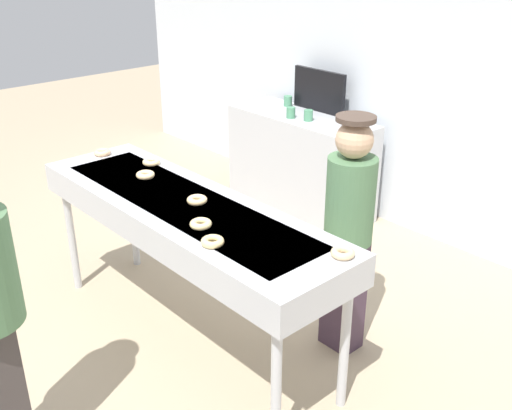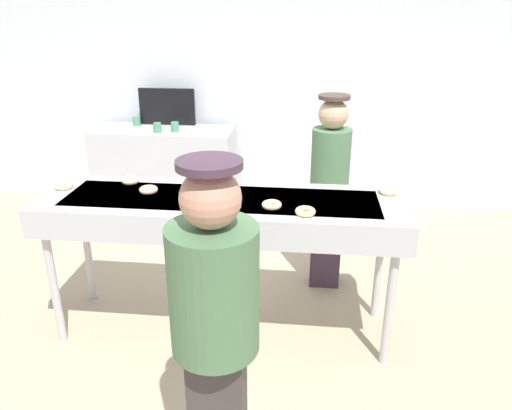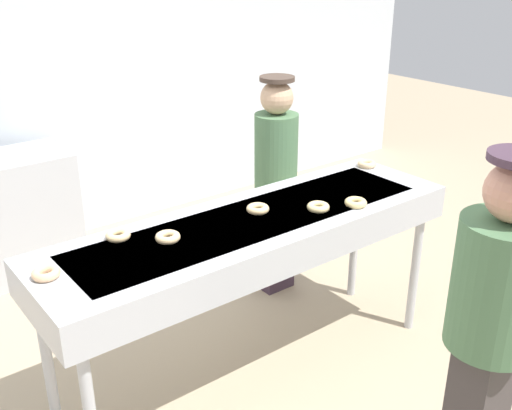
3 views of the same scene
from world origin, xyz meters
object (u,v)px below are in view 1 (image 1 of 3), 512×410
Objects in this scene: fryer_conveyor at (184,216)px; paper_cup_0 at (308,115)px; plain_donut_2 at (151,162)px; menu_display at (319,91)px; plain_donut_5 at (343,253)px; worker_baker at (348,227)px; plain_donut_3 at (213,242)px; plain_donut_4 at (145,175)px; plain_donut_1 at (197,200)px; plain_donut_6 at (102,152)px; plain_donut_0 at (201,224)px; prep_counter at (300,162)px; paper_cup_2 at (291,113)px; paper_cup_1 at (288,101)px.

fryer_conveyor is 23.96× the size of paper_cup_0.
menu_display reaches higher than plain_donut_2.
plain_donut_5 is 0.20× the size of menu_display.
worker_baker reaches higher than fryer_conveyor.
plain_donut_3 and plain_donut_4 have the same top height.
plain_donut_1 and plain_donut_6 have the same top height.
plain_donut_0 and plain_donut_3 have the same top height.
prep_counter is (-2.11, 1.91, -0.56)m from plain_donut_5.
plain_donut_6 is (-1.67, 0.28, 0.00)m from plain_donut_3.
paper_cup_0 is at bearing 122.07° from plain_donut_3.
menu_display is at bearing 90.00° from prep_counter.
plain_donut_0 is 1.25× the size of paper_cup_2.
paper_cup_1 is (-0.84, 2.20, -0.04)m from plain_donut_4.
fryer_conveyor is 2.56m from menu_display.
plain_donut_0 and plain_donut_5 have the same top height.
paper_cup_2 is at bearing 119.54° from plain_donut_1.
plain_donut_0 is 0.34m from plain_donut_1.
plain_donut_2 and plain_donut_3 have the same top height.
plain_donut_5 is at bearing -40.02° from paper_cup_1.
paper_cup_2 is (-0.01, -0.14, 0.52)m from prep_counter.
plain_donut_4 is at bearing -179.47° from plain_donut_1.
paper_cup_2 is (-0.33, 1.75, -0.04)m from plain_donut_2.
plain_donut_5 is (1.10, 0.20, 0.12)m from fryer_conveyor.
plain_donut_5 is (1.60, 0.15, 0.00)m from plain_donut_4.
paper_cup_1 is at bearing 138.66° from paper_cup_2.
paper_cup_2 is at bearing 117.35° from fryer_conveyor.
plain_donut_5 is 2.90m from prep_counter.
plain_donut_4 is at bearing -174.52° from plain_donut_5.
worker_baker reaches higher than plain_donut_2.
plain_donut_0 is 1.00× the size of plain_donut_4.
paper_cup_1 is (-1.41, 2.20, -0.04)m from plain_donut_1.
plain_donut_1 is at bearing 43.81° from worker_baker.
worker_baker is (-0.37, 0.50, -0.16)m from plain_donut_5.
plain_donut_3 is 1.00× the size of plain_donut_5.
plain_donut_0 is at bearing -61.29° from menu_display.
plain_donut_3 is 0.69m from plain_donut_5.
worker_baker reaches higher than plain_donut_0.
plain_donut_6 is at bearing -92.66° from paper_cup_2.
plain_donut_1 is 2.39m from prep_counter.
plain_donut_5 is 2.76m from paper_cup_2.
prep_counter is at bearing 87.18° from plain_donut_6.
plain_donut_3 is (1.24, -0.43, 0.00)m from plain_donut_2.
paper_cup_1 is at bearing 120.74° from fryer_conveyor.
plain_donut_4 reaches higher than paper_cup_0.
plain_donut_4 is at bearing 166.06° from plain_donut_3.
plain_donut_2 is at bearing -72.24° from paper_cup_1.
plain_donut_5 is at bearing 3.65° from plain_donut_6.
fryer_conveyor is at bearing -66.71° from menu_display.
plain_donut_3 is 2.64m from paper_cup_0.
paper_cup_2 is at bearing 140.18° from plain_donut_5.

